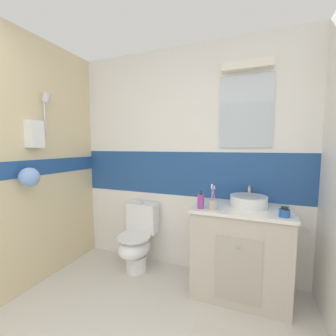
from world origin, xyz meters
The scene contains 7 objects.
wall_back_tiled centered at (0.01, 2.45, 1.26)m, with size 3.20×0.20×2.50m.
vanity_cabinet centered at (0.64, 2.14, 0.43)m, with size 0.87×0.54×0.85m.
sink_basin centered at (0.70, 2.19, 0.90)m, with size 0.34×0.38×0.17m.
toilet centered at (-0.48, 2.15, 0.35)m, with size 0.37×0.50×0.76m.
toothbrush_cup centered at (0.40, 1.97, 0.91)m, with size 0.08×0.08×0.23m.
soap_dispenser centered at (0.29, 1.96, 0.92)m, with size 0.06×0.06×0.17m.
hair_gel_jar centered at (0.97, 1.97, 0.89)m, with size 0.08×0.08×0.08m.
Camera 1 is at (0.73, 0.04, 1.41)m, focal length 23.46 mm.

